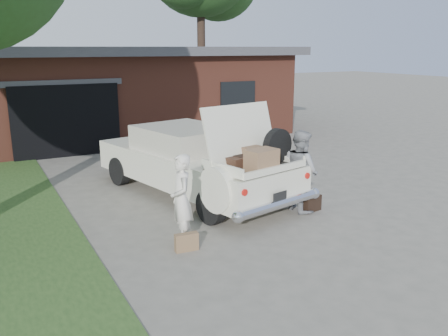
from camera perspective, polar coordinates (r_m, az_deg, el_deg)
name	(u,v)px	position (r m, az deg, el deg)	size (l,w,h in m)	color
ground	(240,234)	(8.65, 1.89, -7.96)	(90.00, 90.00, 0.00)	gray
house	(115,90)	(19.13, -13.01, 9.14)	(12.80, 7.80, 3.30)	brown
sedan	(194,161)	(10.73, -3.57, 0.88)	(3.19, 5.67, 2.18)	white
woman_left	(181,200)	(8.06, -5.15, -3.80)	(0.57, 0.37, 1.56)	white
woman_right	(301,171)	(9.77, 9.20, -0.32)	(0.82, 0.64, 1.68)	gray
suitcase_left	(187,242)	(7.95, -4.53, -8.88)	(0.39, 0.12, 0.30)	#8D6A48
suitcase_right	(312,204)	(9.92, 10.59, -4.23)	(0.42, 0.14, 0.33)	black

